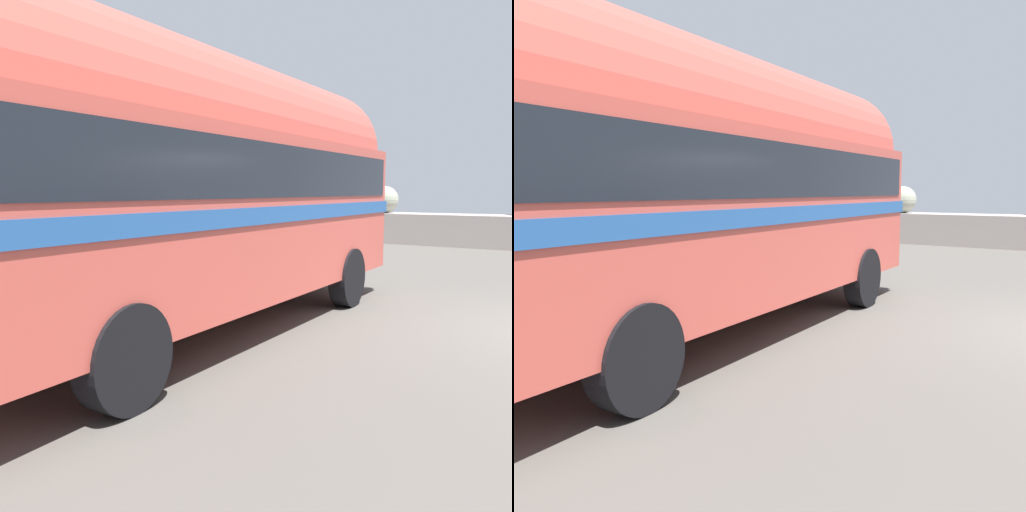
{
  "view_description": "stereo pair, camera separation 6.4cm",
  "coord_description": "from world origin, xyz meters",
  "views": [
    {
      "loc": [
        0.45,
        -8.34,
        1.91
      ],
      "look_at": [
        -3.44,
        -2.74,
        1.12
      ],
      "focal_mm": 39.57,
      "sensor_mm": 36.0,
      "label": 1
    },
    {
      "loc": [
        0.5,
        -8.31,
        1.91
      ],
      "look_at": [
        -3.44,
        -2.74,
        1.12
      ],
      "focal_mm": 39.57,
      "sensor_mm": 36.0,
      "label": 2
    }
  ],
  "objects": [
    {
      "name": "vintage_coach",
      "position": [
        -4.43,
        -2.64,
        2.05
      ],
      "size": [
        3.11,
        8.75,
        3.7
      ],
      "rotation": [
        0.0,
        0.0,
        0.08
      ],
      "color": "black",
      "rests_on": "ground"
    },
    {
      "name": "second_coach",
      "position": [
        -9.02,
        -0.99,
        2.05
      ],
      "size": [
        4.3,
        8.9,
        3.7
      ],
      "rotation": [
        0.0,
        0.0,
        0.23
      ],
      "color": "black",
      "rests_on": "ground"
    }
  ]
}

